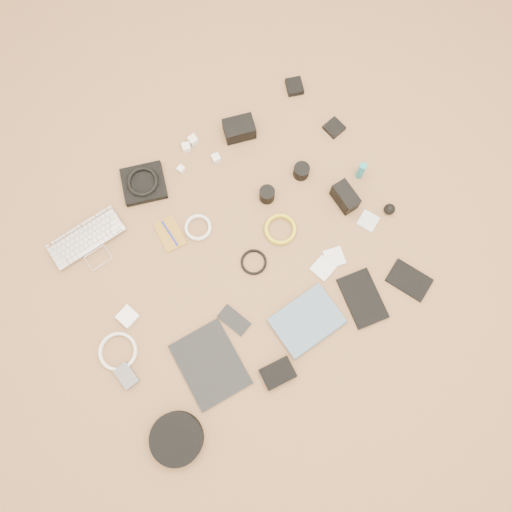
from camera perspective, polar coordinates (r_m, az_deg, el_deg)
room_shell at (r=0.81m, az=-4.64°, el=20.38°), size 4.04×4.04×2.58m
laptop at (r=2.07m, az=-18.22°, el=0.98°), size 0.30×0.21×0.02m
headphone_pouch at (r=2.10m, az=-12.71°, el=8.07°), size 0.22×0.21×0.03m
headphones at (r=2.08m, az=-12.84°, el=8.31°), size 0.14×0.14×0.02m
charger_a at (r=2.10m, az=-8.56°, el=9.79°), size 0.03×0.03×0.02m
charger_b at (r=2.13m, az=-7.96°, el=12.20°), size 0.04×0.04×0.03m
charger_c at (r=2.14m, az=-7.21°, el=13.02°), size 0.04×0.04×0.03m
charger_d at (r=2.10m, az=-4.58°, el=11.09°), size 0.04×0.04×0.03m
dslr_camera at (r=2.13m, az=-1.93°, el=14.31°), size 0.15×0.12×0.07m
lens_pouch at (r=2.26m, az=4.42°, el=18.75°), size 0.09×0.10×0.03m
notebook_olive at (r=2.02m, az=-9.81°, el=2.52°), size 0.10×0.14×0.01m
pen_blue at (r=2.01m, az=-9.84°, el=2.58°), size 0.01×0.12×0.01m
cable_white_a at (r=2.01m, az=-6.61°, el=3.20°), size 0.13×0.13×0.01m
lens_a at (r=2.01m, az=1.27°, el=7.04°), size 0.08×0.08×0.07m
lens_b at (r=2.06m, az=5.20°, el=9.63°), size 0.08×0.08×0.06m
card_reader at (r=2.19m, az=8.91°, el=14.29°), size 0.08×0.08×0.02m
power_brick at (r=1.98m, az=-14.44°, el=-6.72°), size 0.08×0.08×0.03m
cable_white_b at (r=1.98m, az=-15.45°, el=-10.47°), size 0.18×0.18×0.01m
cable_black at (r=1.96m, az=-0.26°, el=-0.73°), size 0.10×0.10×0.01m
cable_yellow at (r=2.00m, az=2.79°, el=3.01°), size 0.15×0.15×0.01m
flash at (r=2.03m, az=10.14°, el=6.64°), size 0.07×0.12×0.09m
lens_cleaner at (r=2.08m, az=11.91°, el=9.51°), size 0.03×0.03×0.10m
battery_charger at (r=1.96m, az=-14.57°, el=-13.10°), size 0.06×0.09×0.02m
tablet at (r=1.92m, az=-5.25°, el=-12.23°), size 0.24×0.29×0.01m
phone at (r=1.93m, az=-2.52°, el=-7.34°), size 0.10×0.13×0.01m
filter_case_left at (r=1.97m, az=7.65°, el=-1.40°), size 0.09×0.09×0.01m
filter_case_mid at (r=1.99m, az=8.94°, el=-0.16°), size 0.09×0.09×0.01m
filter_case_right at (r=2.06m, az=12.69°, el=3.92°), size 0.09×0.09×0.01m
air_blower at (r=2.07m, az=15.02°, el=5.19°), size 0.06×0.06×0.05m
headphone_case at (r=1.92m, az=-9.05°, el=-19.92°), size 0.24×0.24×0.05m
drive_case at (r=1.90m, az=2.50°, el=-13.23°), size 0.13×0.10×0.03m
paperback at (r=1.92m, az=7.49°, el=-9.61°), size 0.25×0.19×0.02m
notebook_black_a at (r=1.97m, az=12.09°, el=-4.76°), size 0.17×0.23×0.02m
notebook_black_b at (r=2.03m, az=17.10°, el=-2.66°), size 0.16×0.19×0.01m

